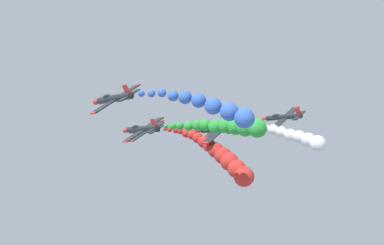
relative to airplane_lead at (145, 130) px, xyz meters
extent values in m
cylinder|color=#23282D|center=(0.02, -0.18, -0.03)|extent=(1.51, 9.00, 1.51)
cone|color=red|center=(0.02, 4.92, -0.03)|extent=(1.43, 1.20, 1.43)
cube|color=#23282D|center=(0.07, -0.58, -0.11)|extent=(8.02, 1.90, 4.82)
cylinder|color=red|center=(-3.90, -0.58, -2.44)|extent=(0.49, 1.40, 0.49)
cylinder|color=red|center=(4.03, -0.58, 2.22)|extent=(0.49, 1.40, 0.49)
cube|color=#23282D|center=(-0.01, -4.18, 0.02)|extent=(3.37, 1.20, 2.08)
cube|color=red|center=(-0.47, -4.28, 0.81)|extent=(0.93, 1.10, 1.45)
ellipsoid|color=black|center=(-0.24, 1.62, 0.40)|extent=(1.04, 2.20, 1.01)
sphere|color=red|center=(0.09, -6.90, -0.02)|extent=(0.87, 0.87, 0.87)
sphere|color=red|center=(-0.13, -8.62, -0.22)|extent=(1.04, 1.04, 1.04)
sphere|color=red|center=(0.11, -10.34, -0.41)|extent=(1.39, 1.39, 1.39)
sphere|color=red|center=(-0.15, -12.07, -0.64)|extent=(1.41, 1.41, 1.41)
sphere|color=red|center=(-0.13, -13.79, -1.20)|extent=(1.77, 1.77, 1.77)
sphere|color=red|center=(-0.16, -15.51, -1.57)|extent=(1.90, 1.90, 1.90)
sphere|color=red|center=(-0.31, -17.23, -2.24)|extent=(2.06, 2.06, 2.06)
sphere|color=red|center=(-0.40, -18.96, -3.06)|extent=(2.22, 2.22, 2.22)
sphere|color=red|center=(-0.55, -20.68, -3.77)|extent=(2.42, 2.42, 2.42)
sphere|color=red|center=(-0.69, -22.40, -4.63)|extent=(2.83, 2.83, 2.83)
sphere|color=red|center=(-0.62, -24.12, -5.63)|extent=(3.05, 3.05, 3.05)
sphere|color=red|center=(-0.77, -25.85, -6.65)|extent=(3.23, 3.23, 3.23)
sphere|color=red|center=(-0.79, -27.57, -7.87)|extent=(3.21, 3.21, 3.21)
sphere|color=red|center=(-0.91, -29.29, -9.13)|extent=(3.47, 3.47, 3.47)
cylinder|color=#23282D|center=(-9.57, -12.29, -0.71)|extent=(1.51, 9.00, 1.51)
cone|color=red|center=(-9.57, -7.19, -0.71)|extent=(1.43, 1.20, 1.43)
cube|color=#23282D|center=(-9.52, -12.69, -0.79)|extent=(8.02, 1.90, 4.82)
cylinder|color=red|center=(-13.49, -12.69, -3.12)|extent=(0.49, 1.40, 0.49)
cylinder|color=red|center=(-5.56, -12.69, 1.54)|extent=(0.49, 1.40, 0.49)
cube|color=#23282D|center=(-9.60, -16.29, -0.66)|extent=(3.37, 1.20, 2.08)
cube|color=red|center=(-10.06, -16.39, 0.13)|extent=(0.93, 1.10, 1.45)
ellipsoid|color=black|center=(-9.82, -10.49, -0.28)|extent=(1.04, 2.20, 1.01)
sphere|color=green|center=(-9.53, -19.20, -0.60)|extent=(0.84, 0.84, 0.84)
sphere|color=green|center=(-9.59, -21.10, -0.69)|extent=(1.15, 1.15, 1.15)
sphere|color=green|center=(-9.64, -23.01, -0.73)|extent=(1.37, 1.37, 1.37)
sphere|color=green|center=(-9.34, -24.92, -0.87)|extent=(1.56, 1.56, 1.56)
sphere|color=green|center=(-9.12, -26.82, -0.82)|extent=(1.83, 1.83, 1.83)
sphere|color=green|center=(-9.28, -28.73, -0.91)|extent=(1.90, 1.90, 1.90)
sphere|color=green|center=(-8.99, -30.63, -1.23)|extent=(2.18, 2.18, 2.18)
sphere|color=green|center=(-8.65, -32.54, -1.16)|extent=(2.30, 2.30, 2.30)
sphere|color=green|center=(-8.41, -34.45, -1.38)|extent=(2.55, 2.55, 2.55)
sphere|color=green|center=(-8.37, -36.35, -1.54)|extent=(2.83, 2.83, 2.83)
sphere|color=green|center=(-7.96, -38.26, -1.78)|extent=(2.83, 2.83, 2.83)
cylinder|color=#23282D|center=(10.94, -10.32, 0.40)|extent=(1.54, 9.00, 1.54)
cone|color=red|center=(10.94, -5.22, 0.40)|extent=(1.46, 1.20, 1.46)
cube|color=#23282D|center=(11.00, -10.72, 0.32)|extent=(7.48, 1.90, 5.65)
cylinder|color=red|center=(7.31, -10.72, -2.43)|extent=(0.50, 1.40, 0.50)
cylinder|color=red|center=(14.68, -10.72, 3.07)|extent=(0.50, 1.40, 0.50)
cube|color=#23282D|center=(10.91, -14.32, 0.44)|extent=(3.15, 1.20, 2.42)
cube|color=red|center=(10.36, -14.42, 1.18)|extent=(1.07, 1.10, 1.37)
ellipsoid|color=black|center=(10.64, -8.52, 0.80)|extent=(1.06, 2.20, 1.04)
sphere|color=white|center=(10.89, -17.02, 0.27)|extent=(0.92, 0.92, 0.92)
sphere|color=white|center=(10.95, -18.71, 0.30)|extent=(1.17, 1.17, 1.17)
sphere|color=white|center=(11.29, -20.41, 0.17)|extent=(1.31, 1.31, 1.31)
sphere|color=white|center=(11.33, -22.11, 0.06)|extent=(1.66, 1.66, 1.66)
sphere|color=white|center=(11.54, -23.80, -0.24)|extent=(1.62, 1.62, 1.62)
sphere|color=white|center=(11.83, -25.50, -0.55)|extent=(2.04, 2.04, 2.04)
sphere|color=white|center=(12.07, -27.19, -1.04)|extent=(2.13, 2.13, 2.13)
sphere|color=white|center=(12.54, -28.89, -1.71)|extent=(2.36, 2.36, 2.36)
sphere|color=white|center=(12.99, -30.59, -2.08)|extent=(2.42, 2.42, 2.42)
sphere|color=white|center=(13.39, -32.28, -2.70)|extent=(2.67, 2.67, 2.67)
sphere|color=white|center=(13.84, -33.98, -3.42)|extent=(3.03, 3.03, 3.03)
cylinder|color=#23282D|center=(0.91, -21.76, -0.74)|extent=(1.52, 9.00, 1.52)
cone|color=red|center=(0.91, -16.66, -0.74)|extent=(1.45, 1.20, 1.45)
cube|color=#23282D|center=(0.97, -22.16, -0.83)|extent=(7.79, 1.90, 5.21)
cylinder|color=red|center=(-2.88, -22.16, -3.35)|extent=(0.50, 1.40, 0.50)
cylinder|color=red|center=(4.81, -22.16, 1.70)|extent=(0.50, 1.40, 0.50)
cube|color=#23282D|center=(0.88, -25.76, -0.70)|extent=(3.27, 1.20, 2.24)
cube|color=red|center=(0.38, -25.86, 0.06)|extent=(1.00, 1.10, 1.41)
ellipsoid|color=black|center=(0.64, -19.96, -0.33)|extent=(1.05, 2.20, 1.02)
cylinder|color=#23282D|center=(-20.91, -20.70, 3.12)|extent=(1.52, 9.00, 1.52)
cone|color=red|center=(-20.91, -15.60, 3.12)|extent=(1.44, 1.20, 1.44)
cube|color=#23282D|center=(-20.85, -21.10, 3.04)|extent=(7.85, 1.90, 5.10)
cylinder|color=red|center=(-24.73, -21.10, 0.56)|extent=(0.50, 1.40, 0.50)
cylinder|color=red|center=(-16.97, -21.10, 5.51)|extent=(0.50, 1.40, 0.50)
cube|color=#23282D|center=(-20.93, -24.70, 3.16)|extent=(3.30, 1.20, 2.19)
cube|color=red|center=(-21.43, -24.80, 3.93)|extent=(0.98, 1.10, 1.42)
ellipsoid|color=black|center=(-21.17, -18.90, 3.54)|extent=(1.05, 2.20, 1.02)
sphere|color=blue|center=(-20.97, -27.87, 3.11)|extent=(0.99, 0.99, 0.99)
sphere|color=blue|center=(-20.80, -30.05, 2.90)|extent=(1.08, 1.08, 1.08)
sphere|color=blue|center=(-20.64, -32.22, 2.77)|extent=(1.20, 1.20, 1.20)
sphere|color=blue|center=(-20.49, -34.39, 2.15)|extent=(1.47, 1.47, 1.47)
sphere|color=blue|center=(-20.24, -36.57, 1.76)|extent=(1.79, 1.79, 1.79)
sphere|color=blue|center=(-19.87, -38.74, 1.19)|extent=(1.93, 1.93, 1.93)
sphere|color=blue|center=(-19.43, -40.92, 0.32)|extent=(2.15, 2.15, 2.15)
sphere|color=blue|center=(-18.81, -43.09, -0.51)|extent=(2.31, 2.31, 2.31)
sphere|color=blue|center=(-18.54, -45.26, -1.43)|extent=(2.46, 2.46, 2.46)
cylinder|color=#23282D|center=(21.13, -20.98, 2.74)|extent=(1.52, 9.00, 1.52)
cone|color=red|center=(21.13, -15.88, 2.74)|extent=(1.44, 1.20, 1.44)
cube|color=#23282D|center=(21.18, -21.38, 2.65)|extent=(7.90, 1.90, 5.02)
cylinder|color=red|center=(17.28, -21.38, 0.22)|extent=(0.50, 1.40, 0.50)
cylinder|color=red|center=(25.08, -21.38, 5.09)|extent=(0.50, 1.40, 0.50)
cube|color=#23282D|center=(21.10, -24.98, 2.78)|extent=(3.32, 1.20, 2.16)
cube|color=red|center=(20.62, -25.08, 3.56)|extent=(0.97, 1.10, 1.43)
ellipsoid|color=black|center=(20.87, -19.18, 3.16)|extent=(1.05, 2.20, 1.02)
camera|label=1|loc=(-59.59, -81.92, -6.26)|focal=43.71mm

